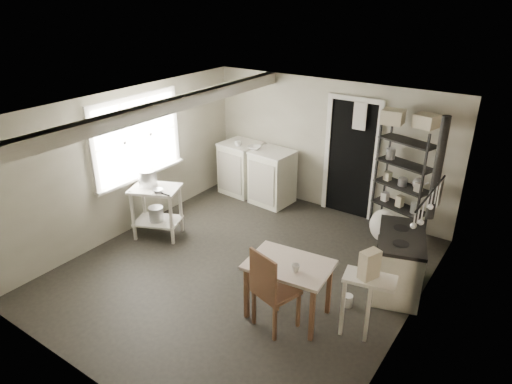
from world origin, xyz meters
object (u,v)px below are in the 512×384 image
Objects in this scene: prep_table at (157,213)px; stove at (399,260)px; chair at (276,291)px; shelf_rack at (403,180)px; work_table at (288,289)px; stockpot at (148,179)px; flour_sack at (384,227)px; base_cabinets at (256,174)px.

prep_table is 3.71m from stove.
prep_table is at bearing -179.34° from chair.
chair is (2.70, -0.74, 0.08)m from prep_table.
shelf_rack reaches higher than work_table.
stove is at bearing -54.41° from shelf_rack.
prep_table is 2.74× the size of stockpot.
stove reaches higher than work_table.
shelf_rack is 2.82m from work_table.
work_table is (2.72, -0.51, -0.02)m from prep_table.
chair reaches higher than flour_sack.
stockpot is at bearing -129.18° from shelf_rack.
stockpot is 2.24m from base_cabinets.
stockpot is (-0.16, 0.01, 0.54)m from prep_table.
work_table is 2.41m from flour_sack.
stove is 1.06× the size of work_table.
stove is 1.57m from work_table.
chair is at bearing -94.37° from work_table.
work_table is (-0.41, -2.73, -0.57)m from shelf_rack.
prep_table is at bearing -127.72° from shelf_rack.
work_table is (2.88, -0.52, -0.56)m from stockpot.
prep_table is 2.80m from chair.
stockpot is 3.77m from flour_sack.
stove is 0.98× the size of chair.
chair is at bearing -14.82° from stockpot.
chair is (2.25, -2.86, 0.02)m from base_cabinets.
shelf_rack is 1.87× the size of work_table.
flour_sack is at bearing -0.70° from base_cabinets.
base_cabinets reaches higher than work_table.
shelf_rack is (3.29, 2.22, 0.01)m from stockpot.
work_table is at bearing -97.57° from flour_sack.
flour_sack is (2.58, -0.23, -0.22)m from base_cabinets.
shelf_rack is 0.80m from flour_sack.
stove is at bearing 11.38° from stockpot.
prep_table is 2.16m from base_cabinets.
base_cabinets is at bearing 144.25° from chair.
work_table is at bearing -44.67° from base_cabinets.
flour_sack is (0.32, 2.39, -0.14)m from work_table.
flour_sack is (3.19, 1.87, -0.70)m from stockpot.
work_table is (-0.91, -1.28, -0.06)m from stove.
prep_table is 3.88m from shelf_rack.
work_table is 0.92× the size of chair.
shelf_rack is 1.73× the size of chair.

